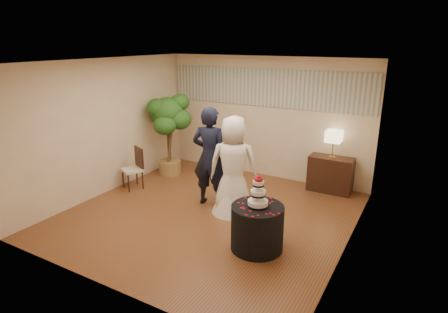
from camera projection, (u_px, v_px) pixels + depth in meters
The scene contains 15 objects.
floor at pixel (209, 214), 7.05m from camera, with size 5.00×5.00×0.00m, color brown.
ceiling at pixel (207, 62), 6.21m from camera, with size 5.00×5.00×0.00m, color white.
wall_back at pixel (265, 118), 8.70m from camera, with size 5.00×0.06×2.80m, color beige.
wall_front at pixel (100, 190), 4.55m from camera, with size 5.00×0.06×2.80m, color beige.
wall_left at pixel (106, 127), 7.80m from camera, with size 0.06×5.00×2.80m, color beige.
wall_right at pixel (353, 165), 5.45m from camera, with size 0.06×5.00×2.80m, color beige.
mural_border at pixel (265, 88), 8.47m from camera, with size 4.90×0.02×0.85m, color #ACAF9F.
groom at pixel (210, 157), 7.23m from camera, with size 0.72×0.47×1.97m, color black.
bride at pixel (233, 165), 6.89m from camera, with size 0.91×0.82×1.86m, color white.
cake_table at pixel (257, 227), 5.81m from camera, with size 0.82×0.82×0.72m, color black.
wedding_cake at pixel (258, 191), 5.62m from camera, with size 0.31×0.31×0.50m, color white, non-canonical shape.
console at pixel (330, 174), 8.01m from camera, with size 0.92×0.41×0.77m, color #311B11.
table_lamp at pixel (333, 144), 7.81m from camera, with size 0.31×0.31×0.58m, color beige, non-canonical shape.
ficus_tree at pixel (169, 135), 8.86m from camera, with size 0.95×0.95×1.99m, color #26591C, non-canonical shape.
side_chair at pixel (132, 169), 8.16m from camera, with size 0.42×0.44×0.91m, color #311B11, non-canonical shape.
Camera 1 is at (3.40, -5.42, 3.16)m, focal length 30.00 mm.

